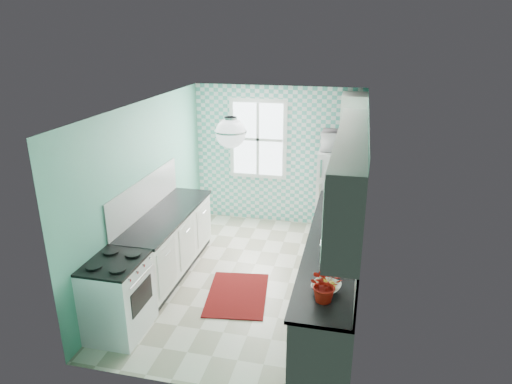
% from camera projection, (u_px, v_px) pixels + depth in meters
% --- Properties ---
extents(floor, '(3.00, 4.40, 0.02)m').
position_uv_depth(floor, '(249.00, 279.00, 6.64)').
color(floor, beige).
rests_on(floor, ground).
extents(ceiling, '(3.00, 4.40, 0.02)m').
position_uv_depth(ceiling, '(248.00, 105.00, 5.78)').
color(ceiling, white).
rests_on(ceiling, wall_back).
extents(wall_back, '(3.00, 0.02, 2.50)m').
position_uv_depth(wall_back, '(278.00, 156.00, 8.23)').
color(wall_back, '#57A78D').
rests_on(wall_back, floor).
extents(wall_front, '(3.00, 0.02, 2.50)m').
position_uv_depth(wall_front, '(191.00, 280.00, 4.18)').
color(wall_front, '#57A78D').
rests_on(wall_front, floor).
extents(wall_left, '(0.02, 4.40, 2.50)m').
position_uv_depth(wall_left, '(146.00, 189.00, 6.52)').
color(wall_left, '#57A78D').
rests_on(wall_left, floor).
extents(wall_right, '(0.02, 4.40, 2.50)m').
position_uv_depth(wall_right, '(362.00, 207.00, 5.89)').
color(wall_right, '#57A78D').
rests_on(wall_right, floor).
extents(accent_wall, '(3.00, 0.01, 2.50)m').
position_uv_depth(accent_wall, '(277.00, 156.00, 8.21)').
color(accent_wall, '#56B6A6').
rests_on(accent_wall, wall_back).
extents(window, '(1.04, 0.05, 1.44)m').
position_uv_depth(window, '(258.00, 139.00, 8.16)').
color(window, white).
rests_on(window, wall_back).
extents(backsplash_right, '(0.02, 3.60, 0.51)m').
position_uv_depth(backsplash_right, '(359.00, 223.00, 5.55)').
color(backsplash_right, white).
rests_on(backsplash_right, wall_right).
extents(backsplash_left, '(0.02, 2.15, 0.51)m').
position_uv_depth(backsplash_left, '(145.00, 195.00, 6.47)').
color(backsplash_left, white).
rests_on(backsplash_left, wall_left).
extents(upper_cabinets_right, '(0.33, 3.20, 0.90)m').
position_uv_depth(upper_cabinets_right, '(350.00, 172.00, 5.15)').
color(upper_cabinets_right, white).
rests_on(upper_cabinets_right, wall_right).
extents(upper_cabinet_fridge, '(0.40, 0.74, 0.40)m').
position_uv_depth(upper_cabinet_fridge, '(354.00, 106.00, 7.27)').
color(upper_cabinet_fridge, white).
rests_on(upper_cabinet_fridge, wall_right).
extents(ceiling_light, '(0.34, 0.34, 0.35)m').
position_uv_depth(ceiling_light, '(231.00, 133.00, 5.11)').
color(ceiling_light, silver).
rests_on(ceiling_light, ceiling).
extents(base_cabinets_right, '(0.60, 3.60, 0.90)m').
position_uv_depth(base_cabinets_right, '(332.00, 274.00, 5.86)').
color(base_cabinets_right, white).
rests_on(base_cabinets_right, floor).
extents(countertop_right, '(0.63, 3.60, 0.04)m').
position_uv_depth(countertop_right, '(333.00, 241.00, 5.70)').
color(countertop_right, black).
rests_on(countertop_right, base_cabinets_right).
extents(base_cabinets_left, '(0.60, 2.15, 0.90)m').
position_uv_depth(base_cabinets_left, '(168.00, 244.00, 6.66)').
color(base_cabinets_left, white).
rests_on(base_cabinets_left, floor).
extents(countertop_left, '(0.63, 2.15, 0.04)m').
position_uv_depth(countertop_left, '(167.00, 215.00, 6.50)').
color(countertop_left, black).
rests_on(countertop_left, base_cabinets_left).
extents(fridge, '(0.66, 0.66, 1.52)m').
position_uv_depth(fridge, '(337.00, 194.00, 7.78)').
color(fridge, white).
rests_on(fridge, floor).
extents(stove, '(0.61, 0.76, 0.92)m').
position_uv_depth(stove, '(118.00, 296.00, 5.33)').
color(stove, white).
rests_on(stove, floor).
extents(sink, '(0.57, 0.48, 0.53)m').
position_uv_depth(sink, '(339.00, 208.00, 6.71)').
color(sink, silver).
rests_on(sink, countertop_right).
extents(rug, '(0.93, 1.22, 0.02)m').
position_uv_depth(rug, '(237.00, 295.00, 6.21)').
color(rug, maroon).
rests_on(rug, floor).
extents(dish_towel, '(0.07, 0.24, 0.37)m').
position_uv_depth(dish_towel, '(317.00, 231.00, 7.03)').
color(dish_towel, '#4EABA1').
rests_on(dish_towel, base_cabinets_right).
extents(fruit_bowl, '(0.35, 0.35, 0.07)m').
position_uv_depth(fruit_bowl, '(326.00, 287.00, 4.58)').
color(fruit_bowl, white).
rests_on(fruit_bowl, countertop_right).
extents(potted_plant, '(0.41, 0.39, 0.36)m').
position_uv_depth(potted_plant, '(325.00, 284.00, 4.36)').
color(potted_plant, red).
rests_on(potted_plant, countertop_right).
extents(soap_bottle, '(0.12, 0.12, 0.21)m').
position_uv_depth(soap_bottle, '(344.00, 194.00, 6.95)').
color(soap_bottle, '#A1AFB4').
rests_on(soap_bottle, countertop_right).
extents(microwave, '(0.60, 0.41, 0.33)m').
position_uv_depth(microwave, '(340.00, 141.00, 7.47)').
color(microwave, silver).
rests_on(microwave, fridge).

